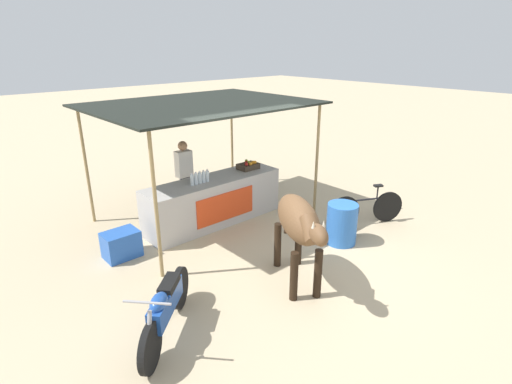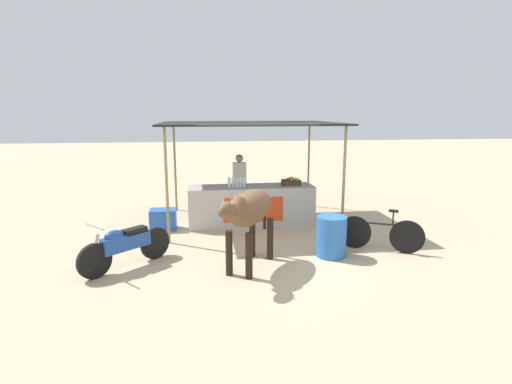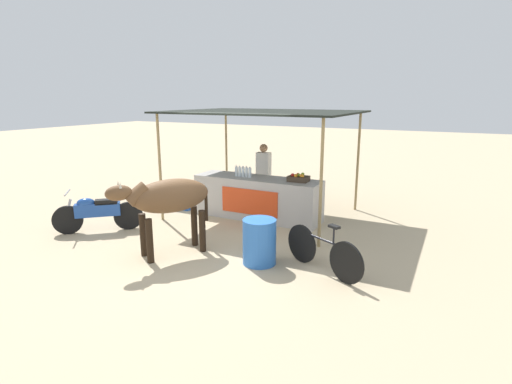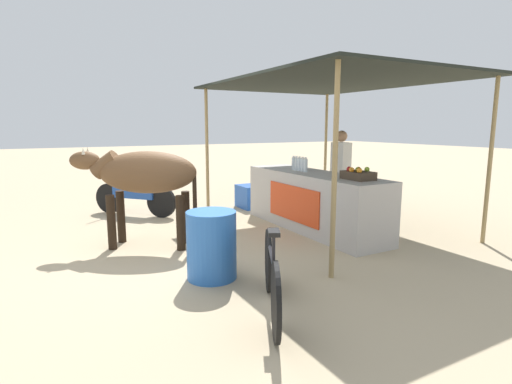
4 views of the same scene
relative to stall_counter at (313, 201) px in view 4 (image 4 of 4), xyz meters
The scene contains 11 objects.
ground_plane 2.25m from the stall_counter, 90.00° to the right, with size 60.00×60.00×0.00m, color tan.
stall_counter is the anchor object (origin of this frame).
stall_awning 1.91m from the stall_counter, 90.00° to the left, with size 4.20×3.20×2.46m.
water_bottle_row 0.69m from the stall_counter, behind, with size 0.43×0.07×0.25m.
fruit_crate 1.14m from the stall_counter, ahead, with size 0.44×0.32×0.18m.
vendor_behind_counter 0.86m from the stall_counter, 105.52° to the left, with size 0.34×0.22×1.65m.
cooler_box 2.11m from the stall_counter, behind, with size 0.60×0.44×0.48m, color blue.
water_barrel 2.65m from the stall_counter, 62.28° to the right, with size 0.57×0.57×0.78m, color blue.
cow 2.80m from the stall_counter, 98.03° to the right, with size 1.25×1.75×1.44m.
motorcycle_parked 3.51m from the stall_counter, 136.28° to the right, with size 1.39×1.26×0.90m.
bicycle_leaning 3.18m from the stall_counter, 43.56° to the right, with size 1.50×0.79×0.85m.
Camera 4 is at (5.32, -1.81, 1.73)m, focal length 28.00 mm.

